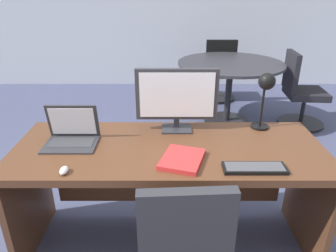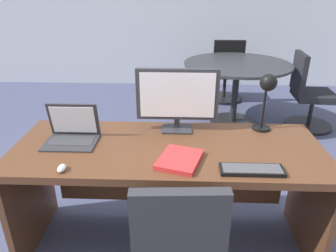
# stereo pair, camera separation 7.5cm
# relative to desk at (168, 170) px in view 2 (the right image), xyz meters

# --- Properties ---
(ground) EXTENTS (12.00, 12.00, 0.00)m
(ground) POSITION_rel_desk_xyz_m (0.00, 1.45, -0.56)
(ground) COLOR #474C6B
(back_wall) EXTENTS (10.00, 0.10, 2.80)m
(back_wall) POSITION_rel_desk_xyz_m (0.00, 3.84, 0.84)
(back_wall) COLOR silver
(back_wall) RESTS_ON ground
(desk) EXTENTS (1.89, 0.74, 0.76)m
(desk) POSITION_rel_desk_xyz_m (0.00, 0.00, 0.00)
(desk) COLOR #56331E
(desk) RESTS_ON ground
(monitor) EXTENTS (0.54, 0.16, 0.42)m
(monitor) POSITION_rel_desk_xyz_m (0.05, 0.20, 0.43)
(monitor) COLOR #2D2D33
(monitor) RESTS_ON desk
(laptop) EXTENTS (0.32, 0.24, 0.23)m
(laptop) POSITION_rel_desk_xyz_m (-0.60, 0.03, 0.27)
(laptop) COLOR #2D2D33
(laptop) RESTS_ON desk
(keyboard) EXTENTS (0.34, 0.11, 0.02)m
(keyboard) POSITION_rel_desk_xyz_m (0.46, -0.31, 0.21)
(keyboard) COLOR black
(keyboard) RESTS_ON desk
(mouse) EXTENTS (0.04, 0.07, 0.03)m
(mouse) POSITION_rel_desk_xyz_m (-0.55, -0.34, 0.21)
(mouse) COLOR silver
(mouse) RESTS_ON desk
(desk_lamp) EXTENTS (0.12, 0.14, 0.39)m
(desk_lamp) POSITION_rel_desk_xyz_m (0.63, 0.21, 0.48)
(desk_lamp) COLOR black
(desk_lamp) RESTS_ON desk
(book) EXTENTS (0.28, 0.32, 0.03)m
(book) POSITION_rel_desk_xyz_m (0.07, -0.22, 0.21)
(book) COLOR red
(book) RESTS_ON desk
(coffee_mug) EXTENTS (0.11, 0.08, 0.10)m
(coffee_mug) POSITION_rel_desk_xyz_m (-0.67, 0.23, 0.24)
(coffee_mug) COLOR green
(coffee_mug) RESTS_ON desk
(meeting_table) EXTENTS (1.29, 1.29, 0.80)m
(meeting_table) POSITION_rel_desk_xyz_m (0.76, 2.04, 0.04)
(meeting_table) COLOR black
(meeting_table) RESTS_ON ground
(meeting_chair_near) EXTENTS (0.56, 0.56, 0.94)m
(meeting_chair_near) POSITION_rel_desk_xyz_m (0.76, 2.93, -0.18)
(meeting_chair_near) COLOR black
(meeting_chair_near) RESTS_ON ground
(meeting_chair_far) EXTENTS (0.56, 0.56, 0.93)m
(meeting_chair_far) POSITION_rel_desk_xyz_m (1.64, 1.98, -0.18)
(meeting_chair_far) COLOR black
(meeting_chair_far) RESTS_ON ground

